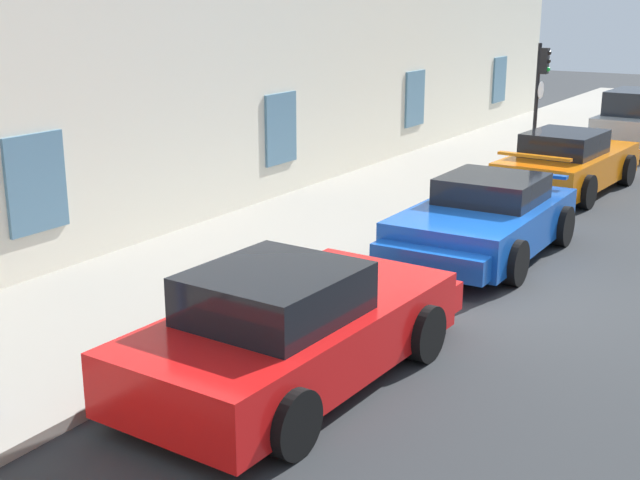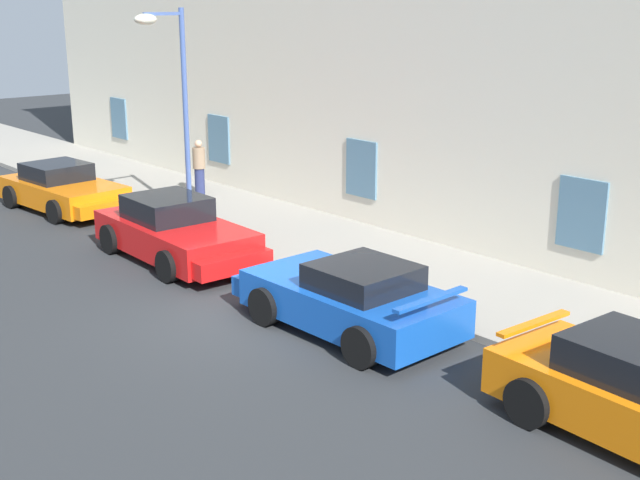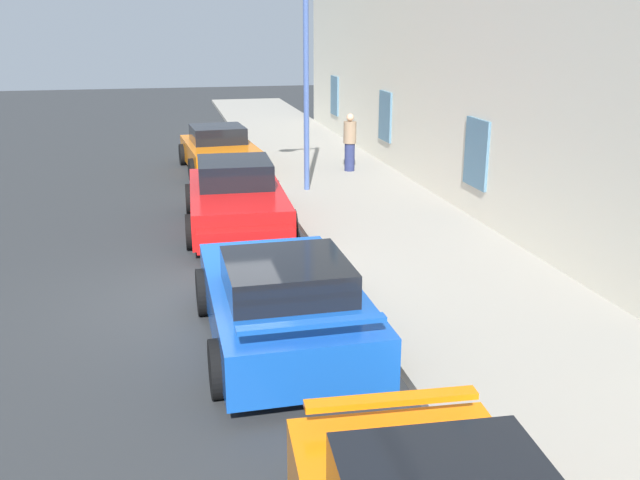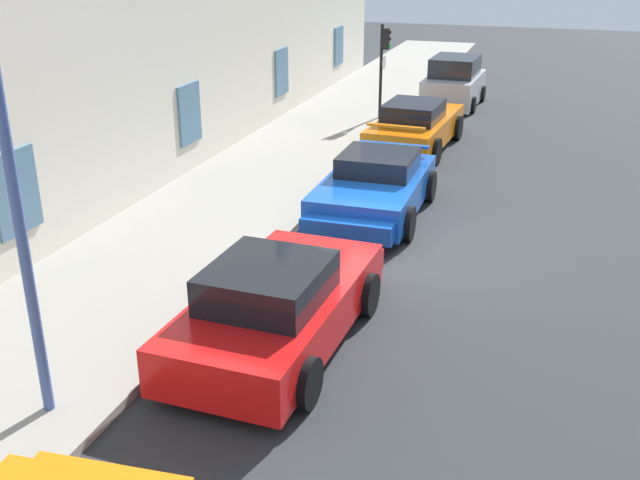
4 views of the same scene
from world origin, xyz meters
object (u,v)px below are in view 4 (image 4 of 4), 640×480
object	(u,v)px
sportscar_tail_end	(417,126)
traffic_light	(384,55)
sportscar_yellow_flank	(281,302)
street_lamp	(34,116)
hatchback_parked	(454,84)
sportscar_white_middle	(373,190)

from	to	relation	value
sportscar_tail_end	traffic_light	size ratio (longest dim) A/B	1.70
sportscar_yellow_flank	street_lamp	distance (m)	4.69
hatchback_parked	street_lamp	size ratio (longest dim) A/B	0.65
sportscar_tail_end	traffic_light	xyz separation A→B (m)	(2.77, 1.71, 1.56)
sportscar_tail_end	street_lamp	size ratio (longest dim) A/B	0.92
hatchback_parked	sportscar_tail_end	bearing A→B (deg)	178.74
sportscar_yellow_flank	hatchback_parked	distance (m)	17.83
sportscar_white_middle	street_lamp	bearing A→B (deg)	168.79
hatchback_parked	street_lamp	distance (m)	20.95
hatchback_parked	street_lamp	world-z (taller)	street_lamp
traffic_light	sportscar_tail_end	bearing A→B (deg)	-148.40
sportscar_yellow_flank	hatchback_parked	size ratio (longest dim) A/B	1.37
traffic_light	street_lamp	bearing A→B (deg)	-179.15
street_lamp	hatchback_parked	bearing A→B (deg)	-4.39
sportscar_yellow_flank	traffic_light	distance (m)	14.69
sportscar_white_middle	hatchback_parked	bearing A→B (deg)	0.45
sportscar_tail_end	street_lamp	distance (m)	14.97
hatchback_parked	street_lamp	xyz separation A→B (m)	(-20.65, 1.58, 3.19)
sportscar_yellow_flank	sportscar_white_middle	size ratio (longest dim) A/B	1.09
street_lamp	sportscar_tail_end	bearing A→B (deg)	-5.70
sportscar_tail_end	traffic_light	distance (m)	3.61
sportscar_white_middle	sportscar_yellow_flank	bearing A→B (deg)	-179.79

